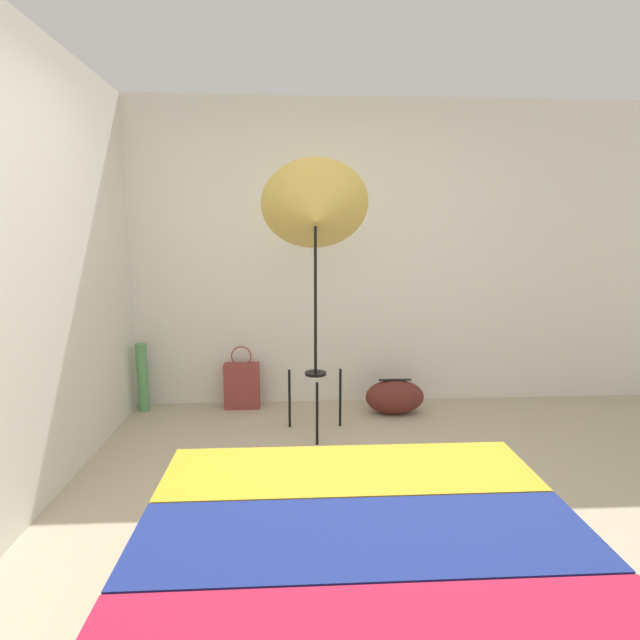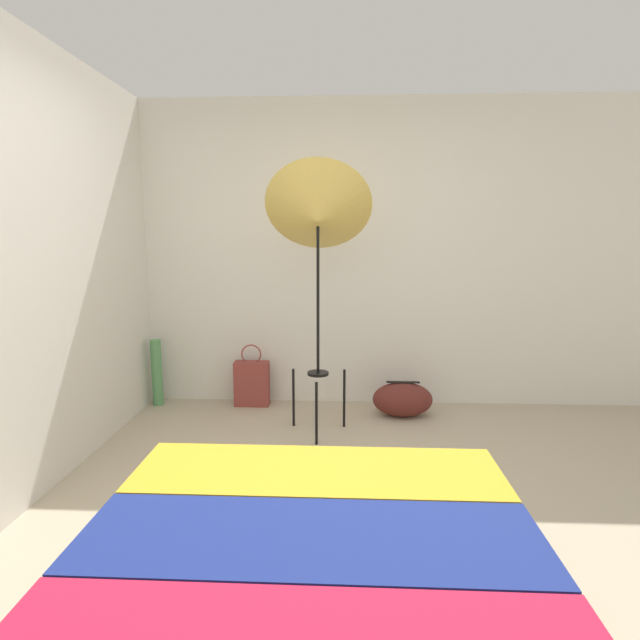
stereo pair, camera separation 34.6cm
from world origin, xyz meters
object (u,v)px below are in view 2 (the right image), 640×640
Objects in this scene: paper_roll at (157,373)px; duffel_bag at (403,399)px; tote_bag at (252,383)px; photo_umbrella at (318,216)px.

duffel_bag is at bearing -4.96° from paper_roll.
duffel_bag is 2.13m from paper_roll.
tote_bag is 1.11× the size of duffel_bag.
tote_bag is 0.94× the size of paper_roll.
paper_roll is at bearing 159.18° from photo_umbrella.
photo_umbrella reaches higher than tote_bag.
tote_bag is at bearing 170.64° from duffel_bag.
duffel_bag is at bearing 28.17° from photo_umbrella.
paper_roll reaches higher than duffel_bag.
paper_roll reaches higher than tote_bag.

